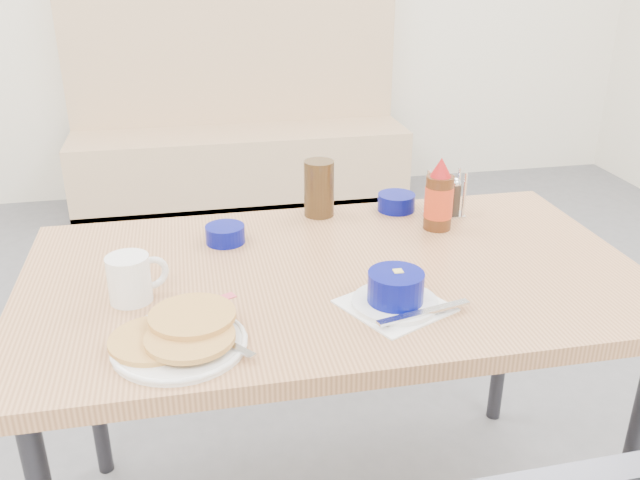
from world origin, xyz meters
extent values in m
cube|color=tan|center=(0.00, 2.72, 0.23)|extent=(1.90, 0.55, 0.45)
cube|color=tan|center=(0.00, 2.94, 0.72)|extent=(1.90, 0.12, 1.00)
cube|color=#2D2D33|center=(0.00, 2.72, 0.04)|extent=(1.90, 0.55, 0.08)
cube|color=tan|center=(0.00, 0.25, 0.74)|extent=(1.40, 0.80, 0.04)
cylinder|color=#2D2D33|center=(0.62, -0.07, 0.36)|extent=(0.04, 0.04, 0.72)
cylinder|color=#2D2D33|center=(-0.62, 0.57, 0.36)|extent=(0.04, 0.04, 0.72)
cylinder|color=#2D2D33|center=(0.62, 0.57, 0.36)|extent=(0.04, 0.04, 0.72)
cylinder|color=white|center=(-0.35, 0.00, 0.77)|extent=(0.25, 0.25, 0.01)
cylinder|color=#E2B355|center=(-0.40, 0.00, 0.78)|extent=(0.17, 0.17, 0.01)
cylinder|color=#E2B355|center=(-0.33, -0.02, 0.79)|extent=(0.17, 0.17, 0.01)
cylinder|color=#E2B355|center=(-0.32, 0.04, 0.80)|extent=(0.17, 0.17, 0.01)
cube|color=silver|center=(-0.26, -0.04, 0.78)|extent=(0.08, 0.10, 0.00)
cylinder|color=white|center=(-0.45, 0.20, 0.81)|extent=(0.09, 0.09, 0.10)
cylinder|color=black|center=(-0.45, 0.20, 0.85)|extent=(0.08, 0.08, 0.00)
torus|color=white|center=(-0.40, 0.21, 0.81)|extent=(0.07, 0.04, 0.07)
cube|color=white|center=(0.09, 0.06, 0.76)|extent=(0.25, 0.25, 0.00)
cylinder|color=white|center=(0.09, 0.06, 0.77)|extent=(0.18, 0.18, 0.01)
cylinder|color=#040A6E|center=(0.09, 0.06, 0.81)|extent=(0.11, 0.11, 0.06)
cylinder|color=white|center=(0.09, 0.06, 0.83)|extent=(0.10, 0.10, 0.01)
cube|color=#F4DB60|center=(0.09, 0.07, 0.84)|extent=(0.02, 0.02, 0.01)
cube|color=silver|center=(0.13, 0.00, 0.78)|extent=(0.21, 0.07, 0.01)
cylinder|color=#040A6E|center=(-0.23, 0.46, 0.78)|extent=(0.10, 0.10, 0.04)
cylinder|color=#040A6E|center=(0.25, 0.58, 0.78)|extent=(0.10, 0.10, 0.05)
cylinder|color=#3A2712|center=(0.03, 0.59, 0.84)|extent=(0.09, 0.09, 0.15)
cube|color=silver|center=(0.37, 0.52, 0.76)|extent=(0.11, 0.06, 0.00)
cylinder|color=silver|center=(0.32, 0.50, 0.83)|extent=(0.01, 0.01, 0.12)
cylinder|color=silver|center=(0.41, 0.49, 0.83)|extent=(0.01, 0.01, 0.12)
cylinder|color=silver|center=(0.32, 0.54, 0.83)|extent=(0.01, 0.01, 0.12)
cylinder|color=silver|center=(0.41, 0.54, 0.83)|extent=(0.01, 0.01, 0.12)
cylinder|color=silver|center=(0.34, 0.52, 0.81)|extent=(0.04, 0.04, 0.08)
cylinder|color=#3F3326|center=(0.39, 0.52, 0.81)|extent=(0.04, 0.04, 0.08)
cylinder|color=#47230F|center=(0.32, 0.44, 0.83)|extent=(0.07, 0.07, 0.14)
cylinder|color=red|center=(0.32, 0.44, 0.83)|extent=(0.07, 0.07, 0.08)
cone|color=#A81011|center=(0.32, 0.44, 0.93)|extent=(0.05, 0.05, 0.05)
cube|color=#DB495B|center=(-0.25, 0.17, 0.76)|extent=(0.04, 0.04, 0.00)
camera|label=1|loc=(-0.31, -1.10, 1.45)|focal=38.00mm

